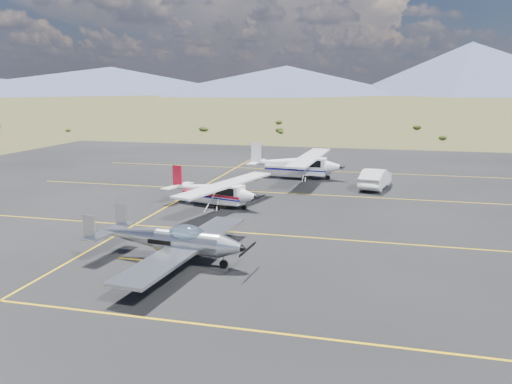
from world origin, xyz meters
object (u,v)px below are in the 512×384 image
at_px(aircraft_cessna, 214,190).
at_px(aircraft_plain, 296,163).
at_px(sedan, 375,178).
at_px(aircraft_low_wing, 172,240).

bearing_deg(aircraft_cessna, aircraft_plain, 88.20).
relative_size(aircraft_cessna, sedan, 2.07).
bearing_deg(sedan, aircraft_low_wing, 77.78).
bearing_deg(aircraft_cessna, sedan, 55.71).
relative_size(aircraft_low_wing, aircraft_plain, 0.85).
distance_m(aircraft_low_wing, sedan, 21.95).
relative_size(aircraft_plain, sedan, 2.50).
relative_size(aircraft_low_wing, aircraft_cessna, 1.03).
xyz_separation_m(aircraft_cessna, aircraft_plain, (3.77, 11.81, 0.22)).
height_order(aircraft_low_wing, aircraft_cessna, aircraft_cessna).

